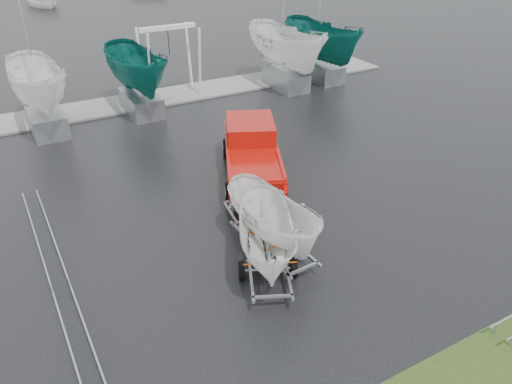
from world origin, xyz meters
name	(u,v)px	position (x,y,z in m)	size (l,w,h in m)	color
ground_plane	(285,191)	(0.00, 0.00, 0.00)	(120.00, 120.00, 0.00)	black
dock	(170,96)	(0.00, 13.00, 0.05)	(30.00, 3.00, 0.12)	gray
pickup_truck	(252,150)	(-0.44, 2.00, 1.10)	(4.60, 6.66, 2.11)	#9A0E08
trailer_hitched	(268,200)	(-3.24, -4.08, 2.67)	(2.58, 3.76, 4.92)	gray
trailer_parked	(274,183)	(-2.58, -3.33, 2.69)	(1.81, 3.66, 4.95)	gray
boat_hoist	(169,51)	(0.23, 13.00, 2.67)	(3.30, 2.18, 4.12)	silver
keelboat_0	(31,52)	(-7.22, 11.00, 4.02)	(2.52, 3.20, 10.70)	gray
keelboat_1	(134,40)	(-2.27, 11.20, 3.98)	(2.51, 3.20, 7.76)	gray
keelboat_2	(288,15)	(6.94, 11.00, 4.36)	(2.74, 3.20, 10.92)	gray
keelboat_3	(324,12)	(9.79, 11.30, 4.27)	(2.68, 3.20, 10.86)	gray
mast_rack_0	(44,234)	(-9.00, 1.00, 0.35)	(0.56, 6.50, 0.06)	gray
mast_rack_1	(84,356)	(-9.00, -5.00, 0.35)	(0.56, 6.50, 0.06)	gray
moored_boat_1	(41,6)	(-1.78, 49.20, 0.01)	(2.94, 2.98, 11.12)	white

